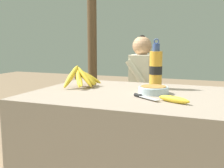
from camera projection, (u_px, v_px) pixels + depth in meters
market_counter at (140, 148)px, 1.74m from camera, size 1.33×0.90×0.69m
banana_bunch_ripe at (82, 77)px, 1.93m from camera, size 0.19×0.35×0.16m
serving_bowl at (153, 89)px, 1.68m from camera, size 0.18×0.18×0.05m
water_bottle at (156, 69)px, 1.84m from camera, size 0.08×0.08×0.33m
loose_banana_front at (174, 99)px, 1.43m from camera, size 0.18×0.11×0.03m
knife at (143, 96)px, 1.55m from camera, size 0.17×0.13×0.02m
wooden_bench at (164, 106)px, 2.86m from camera, size 1.59×0.32×0.41m
seated_vendor at (137, 79)px, 2.89m from camera, size 0.42×0.40×1.06m
banana_bunch_green at (214, 97)px, 2.68m from camera, size 0.15×0.31×0.13m
support_post_near at (92, 15)px, 3.42m from camera, size 0.11×0.11×2.65m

